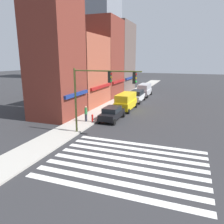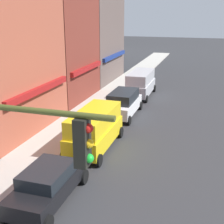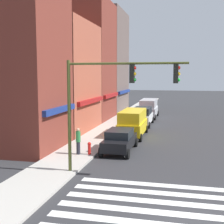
{
  "view_description": "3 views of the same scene",
  "coord_description": "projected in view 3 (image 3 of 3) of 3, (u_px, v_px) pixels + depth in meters",
  "views": [
    {
      "loc": [
        -13.44,
        -3.8,
        7.06
      ],
      "look_at": [
        9.87,
        4.7,
        1.0
      ],
      "focal_mm": 35.0,
      "sensor_mm": 36.0,
      "label": 1
    },
    {
      "loc": [
        -0.42,
        -1.36,
        7.82
      ],
      "look_at": [
        19.01,
        4.7,
        1.2
      ],
      "focal_mm": 50.0,
      "sensor_mm": 36.0,
      "label": 2
    },
    {
      "loc": [
        -11.45,
        0.3,
        5.45
      ],
      "look_at": [
        4.46,
        4.0,
        3.5
      ],
      "focal_mm": 50.0,
      "sensor_mm": 36.0,
      "label": 3
    }
  ],
  "objects": [
    {
      "name": "sedan_black",
      "position": [
        120.0,
        140.0,
        22.16
      ],
      "size": [
        4.41,
        2.02,
        1.59
      ],
      "rotation": [
        0.0,
        0.0,
        -0.0
      ],
      "color": "black",
      "rests_on": "ground_plane"
    },
    {
      "name": "van_silver",
      "position": [
        149.0,
        108.0,
        39.77
      ],
      "size": [
        5.01,
        2.22,
        2.34
      ],
      "rotation": [
        0.0,
        0.0,
        0.01
      ],
      "color": "#B7B7BC",
      "rests_on": "ground_plane"
    },
    {
      "name": "van_yellow",
      "position": [
        133.0,
        122.0,
        27.61
      ],
      "size": [
        5.0,
        2.22,
        2.34
      ],
      "rotation": [
        0.0,
        0.0,
        0.0
      ],
      "color": "yellow",
      "rests_on": "ground_plane"
    },
    {
      "name": "storefront_row",
      "position": [
        83.0,
        63.0,
        35.07
      ],
      "size": [
        31.77,
        5.3,
        14.58
      ],
      "color": "maroon",
      "rests_on": "ground_plane"
    },
    {
      "name": "sidewalk_left",
      "position": [
        9.0,
        201.0,
        13.33
      ],
      "size": [
        120.0,
        3.0,
        0.15
      ],
      "color": "#B2ADA3",
      "rests_on": "ground_plane"
    },
    {
      "name": "tower_distant",
      "position": [
        68.0,
        2.0,
        73.57
      ],
      "size": [
        15.07,
        11.53,
        44.93
      ],
      "color": "gray",
      "rests_on": "ground_plane"
    },
    {
      "name": "suv_white",
      "position": [
        142.0,
        116.0,
        33.82
      ],
      "size": [
        4.7,
        2.12,
        1.94
      ],
      "rotation": [
        0.0,
        0.0,
        0.0
      ],
      "color": "white",
      "rests_on": "ground_plane"
    },
    {
      "name": "ground_plane",
      "position": [
        189.0,
        221.0,
        11.65
      ],
      "size": [
        200.0,
        200.0,
        0.0
      ],
      "primitive_type": "plane",
      "color": "#2D2D30"
    },
    {
      "name": "pedestrian_green_top",
      "position": [
        78.0,
        141.0,
        20.83
      ],
      "size": [
        0.32,
        0.32,
        1.77
      ],
      "rotation": [
        0.0,
        0.0,
        4.61
      ],
      "color": "#23232D",
      "rests_on": "sidewalk_left"
    },
    {
      "name": "fire_hydrant",
      "position": [
        89.0,
        148.0,
        20.83
      ],
      "size": [
        0.24,
        0.24,
        0.84
      ],
      "color": "red",
      "rests_on": "sidewalk_left"
    },
    {
      "name": "traffic_signal",
      "position": [
        111.0,
        91.0,
        16.33
      ],
      "size": [
        0.32,
        6.38,
        6.23
      ],
      "color": "#474C1E",
      "rests_on": "ground_plane"
    },
    {
      "name": "crosswalk_stripes",
      "position": [
        189.0,
        221.0,
        11.65
      ],
      "size": [
        7.81,
        10.8,
        0.01
      ],
      "color": "silver",
      "rests_on": "ground_plane"
    }
  ]
}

